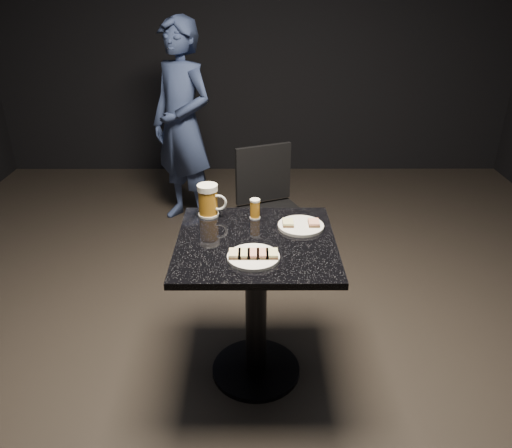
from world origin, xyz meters
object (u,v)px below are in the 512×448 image
Objects in this scene: table at (256,287)px; beer_tumbler at (255,209)px; patron at (182,126)px; chair at (270,205)px; plate_small at (301,226)px; plate_large at (253,257)px; beer_mug at (209,200)px.

table is 7.65× the size of beer_tumbler.
patron is 1.09m from chair.
plate_small is at bearing -81.95° from chair.
plate_large is 2.02m from patron.
beer_tumbler is at bearing 88.99° from plate_large.
chair reaches higher than table.
chair reaches higher than plate_small.
plate_large is 0.30m from table.
chair reaches higher than plate_large.
patron is at bearing 102.08° from beer_mug.
patron is 1.83× the size of chair.
plate_large is 0.36m from plate_small.
table is 4.75× the size of beer_mug.
plate_large is 0.25× the size of chair.
table is at bearing -48.75° from beer_mug.
plate_small is 0.25× the size of chair.
patron is 15.96× the size of beer_tumbler.
chair is at bearing -13.10° from patron.
beer_tumbler is at bearing 91.09° from table.
table is at bearing 86.02° from plate_large.
beer_mug is (-0.44, 0.13, 0.07)m from plate_small.
chair reaches higher than beer_tumbler.
patron is at bearing 107.24° from table.
beer_mug is at bearing 171.92° from beer_tumbler.
beer_mug is at bearing -38.73° from patron.
beer_tumbler is at bearing -97.50° from chair.
chair is (-0.12, 0.83, -0.26)m from plate_small.
plate_small is (0.22, 0.29, 0.00)m from plate_large.
plate_large is at bearing -95.25° from chair.
patron is 2.09× the size of table.
beer_mug is at bearing 131.25° from table.
beer_mug reaches higher than plate_large.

